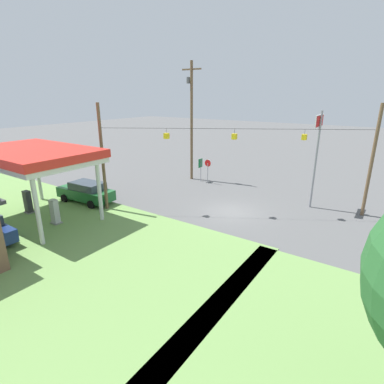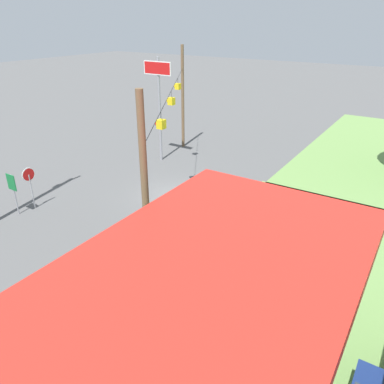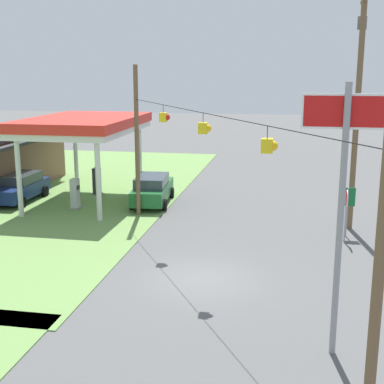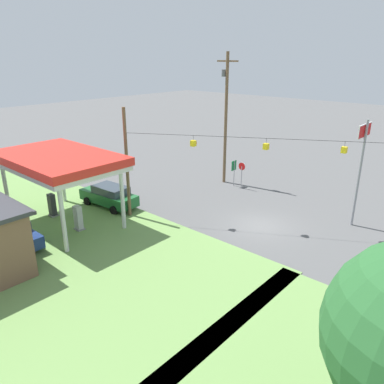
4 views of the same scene
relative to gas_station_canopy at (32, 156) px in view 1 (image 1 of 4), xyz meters
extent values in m
plane|color=#565656|center=(-10.93, -8.98, -4.64)|extent=(160.00, 160.00, 0.00)
cube|color=silver|center=(0.00, 0.00, -0.21)|extent=(9.06, 5.71, 0.35)
cube|color=red|center=(0.00, 0.00, 0.24)|extent=(9.26, 5.91, 0.55)
cylinder|color=silver|center=(-3.93, -2.26, -2.52)|extent=(0.28, 0.28, 4.26)
cylinder|color=silver|center=(3.93, -2.26, -2.52)|extent=(0.28, 0.28, 4.26)
cylinder|color=silver|center=(-3.93, 2.26, -2.52)|extent=(0.28, 0.28, 4.26)
cube|color=gray|center=(-1.77, 0.00, -4.58)|extent=(0.71, 0.56, 0.12)
cube|color=silver|center=(-1.77, 0.00, -3.69)|extent=(0.55, 0.40, 1.66)
cube|color=black|center=(-1.77, -0.22, -3.36)|extent=(0.39, 0.03, 0.24)
cube|color=gray|center=(1.77, 0.00, -4.58)|extent=(0.71, 0.56, 0.12)
cube|color=#333338|center=(1.77, 0.00, -3.69)|extent=(0.55, 0.40, 1.66)
cube|color=black|center=(1.77, -0.22, -3.36)|extent=(0.39, 0.03, 0.24)
cube|color=#1E602D|center=(0.27, -4.08, -3.89)|extent=(5.22, 2.29, 0.83)
cube|color=#333D47|center=(-0.03, -4.11, -3.17)|extent=(2.93, 1.94, 0.60)
cylinder|color=black|center=(1.76, -3.00, -4.30)|extent=(0.70, 0.28, 0.68)
cylinder|color=black|center=(1.92, -4.88, -4.30)|extent=(0.70, 0.28, 0.68)
cylinder|color=black|center=(-1.38, -3.28, -4.30)|extent=(0.70, 0.28, 0.68)
cylinder|color=black|center=(-1.21, -5.16, -4.30)|extent=(0.70, 0.28, 0.68)
cylinder|color=black|center=(-2.16, 3.13, -4.30)|extent=(0.68, 0.22, 0.68)
cylinder|color=#99999E|center=(-5.23, -14.76, -3.59)|extent=(0.08, 0.08, 2.10)
cylinder|color=white|center=(-5.23, -14.76, -2.54)|extent=(0.80, 0.03, 0.80)
cylinder|color=red|center=(-5.23, -14.76, -2.54)|extent=(0.70, 0.03, 0.70)
cylinder|color=gray|center=(-15.71, -13.52, -0.86)|extent=(0.18, 0.18, 7.57)
cube|color=white|center=(-15.61, -13.52, 2.17)|extent=(0.06, 2.32, 0.92)
cube|color=red|center=(-15.61, -13.52, 2.17)|extent=(0.07, 2.20, 0.80)
cylinder|color=gray|center=(-4.29, -14.92, -3.44)|extent=(0.07, 0.07, 2.40)
cube|color=#146B33|center=(-4.24, -14.92, -2.69)|extent=(0.04, 0.70, 0.90)
cylinder|color=brown|center=(-2.92, -15.22, 1.28)|extent=(0.28, 0.28, 11.84)
cube|color=brown|center=(-2.92, -15.22, 6.40)|extent=(2.20, 0.14, 0.14)
cylinder|color=#59595B|center=(-2.57, -15.22, 5.40)|extent=(0.44, 0.44, 0.60)
cylinder|color=brown|center=(-19.40, -13.98, -0.57)|extent=(0.24, 0.24, 8.15)
cylinder|color=brown|center=(-2.45, -3.98, -0.57)|extent=(0.24, 0.24, 8.15)
cylinder|color=black|center=(-10.93, -8.98, 1.72)|extent=(16.96, 10.02, 0.02)
cylinder|color=black|center=(-15.16, -11.48, 1.54)|extent=(0.02, 0.02, 0.35)
cube|color=yellow|center=(-15.16, -11.48, 1.17)|extent=(0.32, 0.32, 0.40)
sphere|color=yellow|center=(-15.16, -11.65, 1.17)|extent=(0.28, 0.28, 0.28)
cylinder|color=black|center=(-10.93, -8.98, 1.54)|extent=(0.02, 0.02, 0.35)
cube|color=yellow|center=(-10.93, -8.98, 1.17)|extent=(0.32, 0.32, 0.40)
sphere|color=yellow|center=(-10.93, -9.15, 1.17)|extent=(0.28, 0.28, 0.28)
cylinder|color=black|center=(-6.69, -6.48, 1.54)|extent=(0.02, 0.02, 0.35)
cube|color=yellow|center=(-6.69, -6.48, 1.17)|extent=(0.32, 0.32, 0.40)
sphere|color=red|center=(-6.69, -6.65, 1.17)|extent=(0.28, 0.28, 0.28)
camera|label=1|loc=(-20.63, 10.62, 4.00)|focal=28.00mm
camera|label=2|loc=(6.00, 3.30, 5.37)|focal=35.00mm
camera|label=3|loc=(-30.03, -12.13, 3.21)|focal=50.00mm
camera|label=4|loc=(-23.44, 12.45, 6.83)|focal=35.00mm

